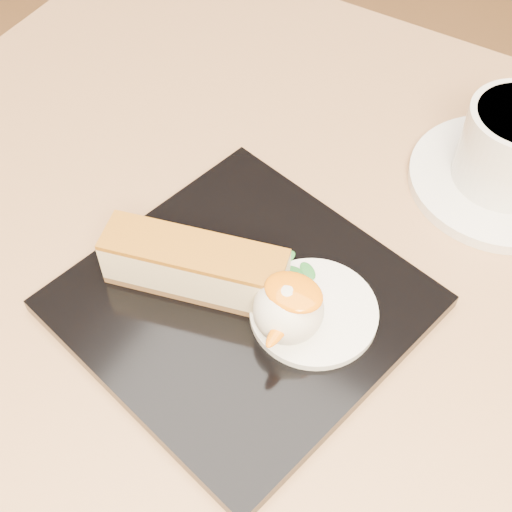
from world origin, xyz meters
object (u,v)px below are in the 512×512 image
Objects in this scene: ice_cream_scoop at (288,309)px; cheesecake at (195,266)px; saucer at (500,180)px; table at (256,426)px; dessert_plate at (242,304)px.

cheesecake is at bearing 180.00° from ice_cream_scoop.
cheesecake is 0.89× the size of saucer.
table is at bearing -157.01° from ice_cream_scoop.
table is 0.30m from saucer.
dessert_plate is at bearing 145.64° from table.
saucer is at bearing 40.18° from cheesecake.
cheesecake is 0.27m from saucer.
saucer is (0.12, 0.21, -0.00)m from dessert_plate.
table is 0.16m from dessert_plate.
dessert_plate reaches higher than saucer.
dessert_plate is 0.25m from saucer.
cheesecake reaches higher than dessert_plate.
dessert_plate is 1.64× the size of cheesecake.
cheesecake is at bearing -125.01° from saucer.
ice_cream_scoop reaches higher than table.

